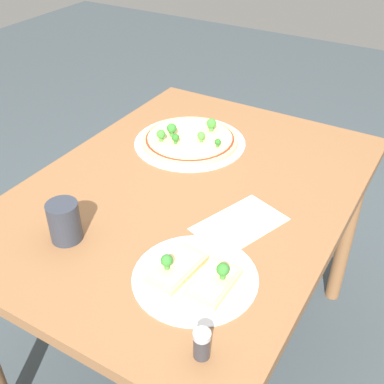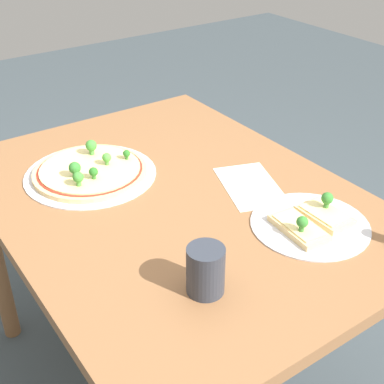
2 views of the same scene
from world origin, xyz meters
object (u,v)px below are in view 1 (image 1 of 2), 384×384
(drinking_cup, at_px, (64,222))
(pizza_tray_slice, at_px, (195,275))
(dining_table, at_px, (189,213))
(condiment_shaker, at_px, (202,344))
(pizza_tray_whole, at_px, (190,139))

(drinking_cup, bearing_deg, pizza_tray_slice, -83.28)
(dining_table, height_order, condiment_shaker, condiment_shaker)
(pizza_tray_whole, distance_m, condiment_shaker, 0.88)
(drinking_cup, bearing_deg, pizza_tray_whole, -1.62)
(dining_table, distance_m, pizza_tray_slice, 0.40)
(dining_table, relative_size, condiment_shaker, 17.87)
(pizza_tray_whole, xyz_separation_m, pizza_tray_slice, (-0.56, -0.35, -0.00))
(drinking_cup, bearing_deg, condiment_shaker, -105.62)
(pizza_tray_whole, bearing_deg, dining_table, -149.69)
(dining_table, relative_size, pizza_tray_whole, 3.18)
(drinking_cup, bearing_deg, dining_table, -23.30)
(pizza_tray_whole, relative_size, drinking_cup, 3.50)
(dining_table, height_order, pizza_tray_whole, pizza_tray_whole)
(pizza_tray_whole, relative_size, pizza_tray_slice, 1.28)
(drinking_cup, height_order, condiment_shaker, drinking_cup)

